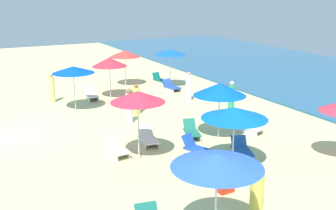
{
  "coord_description": "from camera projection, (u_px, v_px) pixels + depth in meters",
  "views": [
    {
      "loc": [
        18.55,
        -1.69,
        6.23
      ],
      "look_at": [
        2.04,
        6.93,
        1.02
      ],
      "focal_mm": 44.14,
      "sensor_mm": 36.0,
      "label": 1
    }
  ],
  "objects": [
    {
      "name": "lounge_chair_4_1",
      "position": [
        160.0,
        80.0,
        28.5
      ],
      "size": [
        1.38,
        0.75,
        0.67
      ],
      "rotation": [
        0.0,
        0.0,
        1.73
      ],
      "color": "silver",
      "rests_on": "ground_plane"
    },
    {
      "name": "umbrella_4",
      "position": [
        170.0,
        52.0,
        26.8
      ],
      "size": [
        2.06,
        2.06,
        2.5
      ],
      "color": "silver",
      "rests_on": "ground_plane"
    },
    {
      "name": "lounge_chair_0_0",
      "position": [
        148.0,
        138.0,
        17.21
      ],
      "size": [
        1.39,
        0.83,
        0.65
      ],
      "rotation": [
        0.0,
        0.0,
        1.42
      ],
      "color": "silver",
      "rests_on": "ground_plane"
    },
    {
      "name": "cooler_box_0",
      "position": [
        225.0,
        187.0,
        13.12
      ],
      "size": [
        0.33,
        0.51,
        0.35
      ],
      "primitive_type": "cube",
      "rotation": [
        0.0,
        0.0,
        4.76
      ],
      "color": "red",
      "rests_on": "ground_plane"
    },
    {
      "name": "umbrella_5",
      "position": [
        125.0,
        54.0,
        27.2
      ],
      "size": [
        2.06,
        2.06,
        2.39
      ],
      "color": "silver",
      "rests_on": "ground_plane"
    },
    {
      "name": "umbrella_1",
      "position": [
        234.0,
        113.0,
        14.58
      ],
      "size": [
        2.38,
        2.38,
        2.24
      ],
      "color": "silver",
      "rests_on": "ground_plane"
    },
    {
      "name": "umbrella_0",
      "position": [
        138.0,
        97.0,
        15.08
      ],
      "size": [
        2.04,
        2.04,
        2.67
      ],
      "color": "silver",
      "rests_on": "ground_plane"
    },
    {
      "name": "lounge_chair_6_1",
      "position": [
        247.0,
        127.0,
        18.67
      ],
      "size": [
        1.51,
        1.05,
        0.64
      ],
      "rotation": [
        0.0,
        0.0,
        1.95
      ],
      "color": "silver",
      "rests_on": "ground_plane"
    },
    {
      "name": "umbrella_7",
      "position": [
        217.0,
        160.0,
        9.96
      ],
      "size": [
        2.29,
        2.29,
        2.44
      ],
      "color": "silver",
      "rests_on": "ground_plane"
    },
    {
      "name": "beachgoer_5",
      "position": [
        257.0,
        189.0,
        11.83
      ],
      "size": [
        0.56,
        0.56,
        1.55
      ],
      "rotation": [
        0.0,
        0.0,
        0.82
      ],
      "color": "#ECD353",
      "rests_on": "ground_plane"
    },
    {
      "name": "lounge_chair_8_0",
      "position": [
        91.0,
        95.0,
        24.27
      ],
      "size": [
        1.43,
        0.7,
        0.75
      ],
      "rotation": [
        0.0,
        0.0,
        1.48
      ],
      "color": "silver",
      "rests_on": "ground_plane"
    },
    {
      "name": "lounge_chair_1_0",
      "position": [
        242.0,
        150.0,
        15.99
      ],
      "size": [
        1.46,
        1.06,
        0.66
      ],
      "rotation": [
        0.0,
        0.0,
        1.2
      ],
      "color": "silver",
      "rests_on": "ground_plane"
    },
    {
      "name": "umbrella_6",
      "position": [
        220.0,
        89.0,
        17.51
      ],
      "size": [
        2.27,
        2.27,
        2.43
      ],
      "color": "silver",
      "rests_on": "ground_plane"
    },
    {
      "name": "beachgoer_1",
      "position": [
        231.0,
        98.0,
        21.34
      ],
      "size": [
        0.39,
        0.39,
        1.73
      ],
      "rotation": [
        0.0,
        0.0,
        4.97
      ],
      "color": "#2F9E67",
      "rests_on": "ground_plane"
    },
    {
      "name": "lounge_chair_4_0",
      "position": [
        171.0,
        87.0,
        26.41
      ],
      "size": [
        1.39,
        0.81,
        0.66
      ],
      "rotation": [
        0.0,
        0.0,
        1.71
      ],
      "color": "silver",
      "rests_on": "ground_plane"
    },
    {
      "name": "lounge_chair_0_1",
      "position": [
        116.0,
        149.0,
        16.07
      ],
      "size": [
        1.38,
        0.68,
        0.67
      ],
      "rotation": [
        0.0,
        0.0,
        1.64
      ],
      "color": "silver",
      "rests_on": "ground_plane"
    },
    {
      "name": "beachgoer_3",
      "position": [
        52.0,
        88.0,
        23.46
      ],
      "size": [
        0.42,
        0.42,
        1.73
      ],
      "rotation": [
        0.0,
        0.0,
        2.59
      ],
      "color": "#F9E979",
      "rests_on": "ground_plane"
    },
    {
      "name": "beachgoer_2",
      "position": [
        129.0,
        107.0,
        19.79
      ],
      "size": [
        0.43,
        0.43,
        1.71
      ],
      "rotation": [
        0.0,
        0.0,
        5.05
      ],
      "color": "silver",
      "rests_on": "ground_plane"
    },
    {
      "name": "lounge_chair_1_1",
      "position": [
        198.0,
        149.0,
        16.01
      ],
      "size": [
        1.48,
        1.0,
        0.74
      ],
      "rotation": [
        0.0,
        0.0,
        1.92
      ],
      "color": "silver",
      "rests_on": "ground_plane"
    },
    {
      "name": "lounge_chair_6_0",
      "position": [
        192.0,
        132.0,
        17.93
      ],
      "size": [
        1.36,
        0.88,
        0.72
      ],
      "rotation": [
        0.0,
        0.0,
        1.28
      ],
      "color": "silver",
      "rests_on": "ground_plane"
    },
    {
      "name": "umbrella_8",
      "position": [
        109.0,
        62.0,
        24.1
      ],
      "size": [
        2.06,
        2.06,
        2.43
      ],
      "color": "silver",
      "rests_on": "ground_plane"
    },
    {
      "name": "ground_plane",
      "position": [
        8.0,
        136.0,
        18.27
      ],
      "size": [
        60.0,
        60.0,
        0.0
      ],
      "primitive_type": "plane",
      "color": "beige"
    },
    {
      "name": "beachgoer_0",
      "position": [
        189.0,
        88.0,
        23.74
      ],
      "size": [
        0.46,
        0.46,
        1.71
      ],
      "rotation": [
        0.0,
        0.0,
        3.57
      ],
      "color": "white",
      "rests_on": "ground_plane"
    },
    {
      "name": "beachgoer_4",
      "position": [
        136.0,
        100.0,
        21.24
      ],
      "size": [
        0.39,
        0.39,
        1.61
      ],
      "rotation": [
        0.0,
        0.0,
        3.08
      ],
      "color": "#F9EA5B",
      "rests_on": "ground_plane"
    },
    {
      "name": "umbrella_2",
      "position": [
        73.0,
        70.0,
        21.61
      ],
      "size": [
        2.21,
        2.21,
        2.37
      ],
      "color": "silver",
      "rests_on": "ground_plane"
    }
  ]
}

